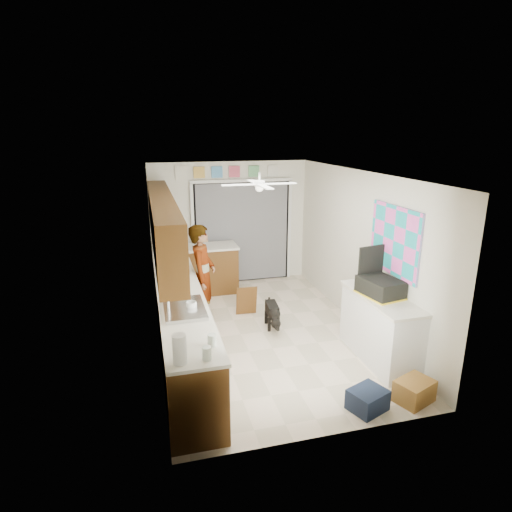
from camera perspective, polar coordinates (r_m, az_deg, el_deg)
floor at (r=6.93m, az=0.86°, el=-10.08°), size 5.00×5.00×0.00m
ceiling at (r=6.23m, az=0.95°, el=10.97°), size 5.00×5.00×0.00m
wall_back at (r=8.83m, az=-3.48°, el=4.36°), size 3.20×0.00×3.20m
wall_front at (r=4.27m, az=10.10°, el=-9.41°), size 3.20×0.00×3.20m
wall_left at (r=6.25m, az=-13.39°, el=-1.18°), size 0.00×5.00×5.00m
wall_right at (r=7.05m, az=13.53°, el=0.83°), size 0.00×5.00×5.00m
left_base_cabinets at (r=6.54m, az=-10.27°, el=-7.69°), size 0.60×4.80×0.90m
left_countertop at (r=6.36m, az=-10.40°, el=-3.81°), size 0.62×4.80×0.04m
upper_cabinets at (r=6.31m, az=-12.32°, el=4.23°), size 0.32×4.00×0.80m
sink_basin at (r=5.42m, az=-9.53°, el=-7.03°), size 0.50×0.76×0.06m
faucet at (r=5.37m, az=-11.61°, el=-6.26°), size 0.03×0.03×0.22m
peninsula_base at (r=8.48m, az=-6.04°, el=-1.82°), size 1.00×0.60×0.90m
peninsula_top at (r=8.34m, az=-6.13°, el=1.25°), size 1.04×0.64×0.04m
back_opening_recess at (r=8.89m, az=-1.84°, el=3.15°), size 2.00×0.06×2.10m
curtain_panel at (r=8.85m, az=-1.78°, el=3.09°), size 1.90×0.03×2.05m
door_trim_left at (r=8.70m, az=-8.36°, el=2.68°), size 0.06×0.04×2.10m
door_trim_right at (r=9.14m, az=4.46°, el=3.48°), size 0.06×0.04×2.10m
door_trim_head at (r=8.68m, az=-1.86°, el=10.00°), size 2.10×0.04×0.06m
header_frame_0 at (r=8.54m, az=-7.59°, el=10.98°), size 0.22×0.02×0.22m
header_frame_1 at (r=8.59m, az=-5.23°, el=11.08°), size 0.22×0.02×0.22m
header_frame_2 at (r=8.66m, az=-2.90°, el=11.17°), size 0.22×0.02×0.22m
header_frame_3 at (r=8.75m, az=-0.29°, el=11.24°), size 0.22×0.02×0.22m
header_frame_4 at (r=8.86m, az=2.27°, el=11.29°), size 0.22×0.02×0.22m
route66_sign at (r=8.50m, az=-9.97°, el=10.85°), size 0.22×0.02×0.26m
right_counter_base at (r=6.23m, az=16.17°, el=-9.34°), size 0.50×1.40×0.90m
right_counter_top at (r=6.04m, az=16.44°, el=-5.34°), size 0.54×1.44×0.04m
abstract_painting at (r=6.11m, az=17.97°, el=1.97°), size 0.03×1.15×0.95m
ceiling_fan at (r=6.44m, az=0.46°, el=9.54°), size 1.14×1.14×0.24m
microwave at (r=8.26m, az=-11.36°, el=1.99°), size 0.43×0.56×0.28m
soap_bottle at (r=6.43m, az=-11.52°, el=-2.20°), size 0.13×0.13×0.27m
cup at (r=5.41m, az=-8.61°, el=-6.58°), size 0.15×0.15×0.11m
jar_a at (r=4.53m, az=-5.89°, el=-11.10°), size 0.12×0.12×0.13m
jar_b at (r=4.29m, az=-6.58°, el=-12.77°), size 0.12×0.12×0.14m
paper_towel_roll at (r=4.23m, az=-10.15°, el=-12.14°), size 0.17×0.17×0.30m
suitcase at (r=6.01m, az=16.25°, el=-4.01°), size 0.53×0.64×0.24m
suitcase_rim at (r=6.05m, az=16.17°, el=-4.99°), size 0.54×0.65×0.02m
suitcase_lid at (r=6.16m, az=15.08°, el=-0.94°), size 0.42×0.11×0.50m
cardboard_box at (r=5.61m, az=20.34°, el=-16.52°), size 0.52×0.46×0.27m
navy_crate at (r=5.33m, az=14.65°, el=-18.05°), size 0.50×0.46×0.25m
cabinet_door_panel at (r=7.41m, az=-1.27°, el=-5.97°), size 0.36×0.15×0.53m
man at (r=6.91m, az=-7.13°, el=-2.68°), size 0.59×0.71×1.69m
dog at (r=7.00m, az=2.15°, el=-7.73°), size 0.31×0.60×0.45m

